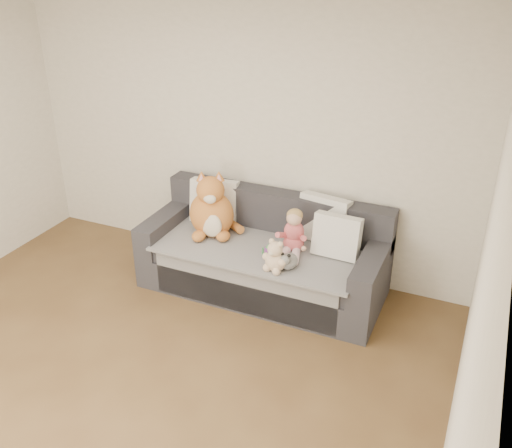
# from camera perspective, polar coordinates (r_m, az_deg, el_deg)

# --- Properties ---
(room_shell) EXTENTS (5.00, 5.00, 5.00)m
(room_shell) POSITION_cam_1_polar(r_m,az_deg,el_deg) (3.75, -15.22, -0.45)
(room_shell) COLOR brown
(room_shell) RESTS_ON ground
(sofa) EXTENTS (2.20, 0.94, 0.85)m
(sofa) POSITION_cam_1_polar(r_m,az_deg,el_deg) (5.26, 0.84, -3.42)
(sofa) COLOR #2E2D33
(sofa) RESTS_ON ground
(cushion_left) EXTENTS (0.48, 0.28, 0.43)m
(cushion_left) POSITION_cam_1_polar(r_m,az_deg,el_deg) (5.50, -4.17, 2.31)
(cushion_left) COLOR silver
(cushion_left) RESTS_ON sofa
(cushion_right_back) EXTENTS (0.49, 0.28, 0.44)m
(cushion_right_back) POSITION_cam_1_polar(r_m,az_deg,el_deg) (5.17, 6.77, 0.50)
(cushion_right_back) COLOR silver
(cushion_right_back) RESTS_ON sofa
(cushion_right_front) EXTENTS (0.41, 0.20, 0.39)m
(cushion_right_front) POSITION_cam_1_polar(r_m,az_deg,el_deg) (4.94, 8.08, -1.22)
(cushion_right_front) COLOR silver
(cushion_right_front) RESTS_ON sofa
(toddler) EXTENTS (0.28, 0.41, 0.40)m
(toddler) POSITION_cam_1_polar(r_m,az_deg,el_deg) (4.97, 3.74, -1.07)
(toddler) COLOR #CA476A
(toddler) RESTS_ON sofa
(plush_cat) EXTENTS (0.51, 0.52, 0.65)m
(plush_cat) POSITION_cam_1_polar(r_m,az_deg,el_deg) (5.24, -4.45, 1.33)
(plush_cat) COLOR #B06A27
(plush_cat) RESTS_ON sofa
(teddy_bear) EXTENTS (0.22, 0.18, 0.29)m
(teddy_bear) POSITION_cam_1_polar(r_m,az_deg,el_deg) (4.70, 1.91, -3.46)
(teddy_bear) COLOR #D1B090
(teddy_bear) RESTS_ON sofa
(plush_cow) EXTENTS (0.14, 0.22, 0.18)m
(plush_cow) POSITION_cam_1_polar(r_m,az_deg,el_deg) (4.76, 3.24, -3.71)
(plush_cow) COLOR white
(plush_cow) RESTS_ON sofa
(sippy_cup) EXTENTS (0.11, 0.09, 0.13)m
(sippy_cup) POSITION_cam_1_polar(r_m,az_deg,el_deg) (4.92, 1.26, -2.64)
(sippy_cup) COLOR #7C338B
(sippy_cup) RESTS_ON sofa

